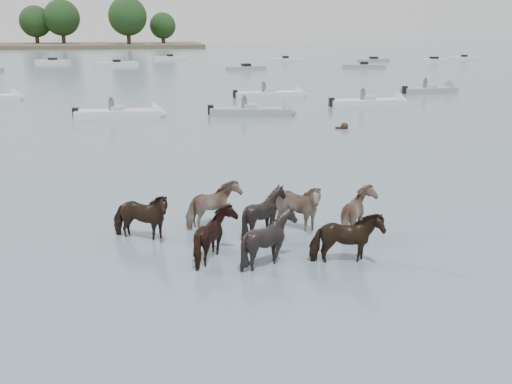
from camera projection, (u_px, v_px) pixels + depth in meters
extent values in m
plane|color=slate|center=(304.00, 263.00, 13.91)|extent=(400.00, 400.00, 0.00)
imported|color=black|center=(140.00, 219.00, 15.31)|extent=(1.92, 1.42, 1.47)
imported|color=#9E806B|center=(215.00, 207.00, 16.37)|extent=(1.76, 1.82, 1.41)
imported|color=black|center=(264.00, 214.00, 15.73)|extent=(1.43, 1.31, 1.44)
imported|color=gray|center=(294.00, 208.00, 16.08)|extent=(1.90, 1.81, 1.52)
imported|color=black|center=(217.00, 238.00, 13.99)|extent=(1.24, 1.43, 1.40)
imported|color=black|center=(270.00, 241.00, 13.71)|extent=(1.58, 1.46, 1.48)
imported|color=black|center=(346.00, 241.00, 13.78)|extent=(1.75, 0.90, 1.44)
imported|color=#A0856D|center=(361.00, 216.00, 15.58)|extent=(1.41, 1.59, 1.46)
sphere|color=black|center=(344.00, 126.00, 32.06)|extent=(0.44, 0.44, 0.44)
cube|color=black|center=(340.00, 128.00, 32.04)|extent=(0.50, 0.22, 0.18)
cube|color=silver|center=(119.00, 114.00, 35.85)|extent=(5.25, 1.90, 0.55)
cone|color=silver|center=(161.00, 114.00, 36.13)|extent=(0.99, 1.65, 1.60)
cube|color=#99ADB7|center=(118.00, 109.00, 35.75)|extent=(0.86, 1.17, 0.35)
cube|color=black|center=(76.00, 113.00, 35.52)|extent=(0.37, 0.37, 0.60)
cylinder|color=#595966|center=(111.00, 106.00, 35.63)|extent=(0.36, 0.36, 0.70)
sphere|color=#595966|center=(111.00, 98.00, 35.51)|extent=(0.24, 0.24, 0.24)
cube|color=gray|center=(251.00, 112.00, 36.83)|extent=(5.28, 2.47, 0.55)
cone|color=gray|center=(291.00, 112.00, 36.82)|extent=(1.17, 1.73, 1.60)
cube|color=#99ADB7|center=(251.00, 107.00, 36.73)|extent=(0.99, 1.24, 0.35)
cube|color=black|center=(211.00, 110.00, 36.80)|extent=(0.41, 0.41, 0.60)
cylinder|color=#595966|center=(244.00, 104.00, 36.61)|extent=(0.36, 0.36, 0.70)
sphere|color=#595966|center=(244.00, 96.00, 36.48)|extent=(0.24, 0.24, 0.24)
cube|color=silver|center=(269.00, 95.00, 45.81)|extent=(5.35, 1.63, 0.55)
cone|color=silver|center=(302.00, 95.00, 46.25)|extent=(0.91, 1.60, 1.60)
cube|color=#99ADB7|center=(269.00, 91.00, 45.72)|extent=(0.81, 1.12, 0.35)
cube|color=black|center=(235.00, 94.00, 45.34)|extent=(0.35, 0.35, 0.60)
cylinder|color=#595966|center=(264.00, 88.00, 45.59)|extent=(0.36, 0.36, 0.70)
sphere|color=#595966|center=(264.00, 82.00, 45.47)|extent=(0.24, 0.24, 0.24)
cube|color=silver|center=(368.00, 103.00, 41.03)|extent=(5.37, 1.63, 0.55)
cone|color=silver|center=(403.00, 102.00, 41.49)|extent=(0.91, 1.60, 1.60)
cube|color=#99ADB7|center=(368.00, 98.00, 40.94)|extent=(0.81, 1.12, 0.35)
cube|color=black|center=(332.00, 102.00, 40.53)|extent=(0.35, 0.35, 0.60)
cylinder|color=#595966|center=(363.00, 96.00, 40.82)|extent=(0.36, 0.36, 0.70)
sphere|color=#595966|center=(363.00, 89.00, 40.69)|extent=(0.24, 0.24, 0.24)
cube|color=gray|center=(429.00, 91.00, 49.02)|extent=(4.72, 2.00, 0.55)
cone|color=gray|center=(453.00, 90.00, 49.60)|extent=(1.04, 1.67, 1.60)
cube|color=#99ADB7|center=(430.00, 86.00, 48.93)|extent=(0.90, 1.19, 0.35)
cube|color=black|center=(405.00, 90.00, 48.41)|extent=(0.38, 0.38, 0.60)
cylinder|color=#595966|center=(425.00, 84.00, 48.81)|extent=(0.36, 0.36, 0.70)
sphere|color=#595966|center=(426.00, 79.00, 48.68)|extent=(0.24, 0.24, 0.24)
cone|color=silver|center=(19.00, 98.00, 44.28)|extent=(1.37, 1.81, 1.60)
cube|color=silver|center=(53.00, 62.00, 87.67)|extent=(5.38, 3.20, 0.60)
cube|color=black|center=(53.00, 59.00, 87.57)|extent=(1.28, 1.28, 0.50)
cube|color=silver|center=(117.00, 64.00, 82.75)|extent=(6.15, 2.88, 0.60)
cube|color=black|center=(116.00, 61.00, 82.65)|extent=(1.21, 1.21, 0.50)
cube|color=silver|center=(170.00, 58.00, 98.06)|extent=(5.70, 2.07, 0.60)
cube|color=black|center=(170.00, 56.00, 97.95)|extent=(1.10, 1.10, 0.50)
cube|color=gray|center=(246.00, 69.00, 74.15)|extent=(5.23, 2.68, 0.60)
cube|color=black|center=(246.00, 65.00, 74.04)|extent=(1.21, 1.21, 0.50)
cube|color=silver|center=(286.00, 60.00, 92.45)|extent=(5.48, 2.79, 0.60)
cube|color=black|center=(286.00, 58.00, 92.35)|extent=(1.22, 1.22, 0.50)
cube|color=gray|center=(364.00, 66.00, 77.83)|extent=(5.95, 2.79, 0.60)
cube|color=black|center=(364.00, 64.00, 77.72)|extent=(1.20, 1.20, 0.50)
cube|color=gray|center=(374.00, 61.00, 90.55)|extent=(5.76, 3.72, 0.60)
cube|color=black|center=(374.00, 58.00, 90.45)|extent=(1.33, 1.33, 0.50)
cube|color=silver|center=(434.00, 61.00, 90.64)|extent=(4.85, 2.96, 0.60)
cube|color=black|center=(434.00, 58.00, 90.54)|extent=(1.28, 1.28, 0.50)
cube|color=silver|center=(464.00, 59.00, 96.57)|extent=(5.81, 3.69, 0.60)
cube|color=black|center=(464.00, 56.00, 96.46)|extent=(1.32, 1.32, 0.50)
cylinder|color=#382619|center=(37.00, 40.00, 152.61)|extent=(1.00, 1.00, 3.64)
sphere|color=black|center=(35.00, 21.00, 151.30)|extent=(8.09, 8.09, 8.09)
cylinder|color=#382619|center=(64.00, 39.00, 152.30)|extent=(1.00, 1.00, 4.16)
sphere|color=black|center=(62.00, 18.00, 150.80)|extent=(9.24, 9.24, 9.24)
cylinder|color=#382619|center=(129.00, 39.00, 147.37)|extent=(1.00, 1.00, 4.31)
sphere|color=black|center=(128.00, 16.00, 145.81)|extent=(9.59, 9.59, 9.59)
cylinder|color=#382619|center=(163.00, 41.00, 154.09)|extent=(1.00, 1.00, 3.05)
sphere|color=black|center=(163.00, 26.00, 152.99)|extent=(6.78, 6.78, 6.78)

